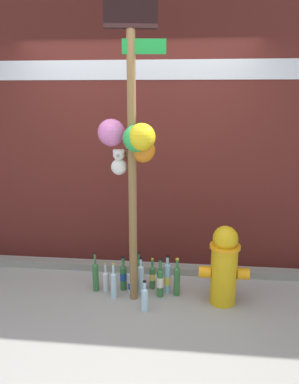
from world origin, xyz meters
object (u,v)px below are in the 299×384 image
bottle_7 (152,277)px  bottle_9 (160,281)px  bottle_5 (106,280)px  bottle_6 (96,276)px  bottle_11 (123,276)px  memorial_post (131,126)px  bottle_10 (167,277)px  bottle_4 (145,298)px  bottle_0 (141,277)px  bottle_3 (139,272)px  bottle_1 (131,283)px  fire_hydrant (224,265)px  bottle_8 (177,280)px  bottle_2 (114,284)px

bottle_7 → bottle_9: (0.09, -0.15, 0.03)m
bottle_5 → bottle_6: bottle_6 is taller
bottle_6 → bottle_11: (0.27, 0.05, -0.01)m
bottle_6 → memorial_post: bearing=-15.8°
bottle_9 → bottle_10: 0.11m
memorial_post → bottle_6: (-0.40, 0.11, -1.51)m
bottle_4 → bottle_10: 0.41m
bottle_0 → bottle_7: bearing=37.9°
bottle_4 → bottle_0: bearing=103.2°
bottle_3 → bottle_4: size_ratio=1.27×
bottle_0 → bottle_1: bottle_0 is taller
bottle_0 → fire_hydrant: bearing=-7.8°
bottle_5 → bottle_8: bearing=-1.5°
bottle_5 → bottle_9: (0.56, -0.06, 0.05)m
bottle_5 → bottle_10: (0.62, 0.03, 0.05)m
bottle_11 → bottle_2: bearing=-112.7°
bottle_0 → bottle_2: bearing=-152.3°
bottle_2 → bottle_11: 0.17m
bottle_5 → bottle_6: (-0.10, -0.01, 0.05)m
memorial_post → bottle_11: (-0.12, 0.16, -1.53)m
bottle_7 → bottle_8: bottle_8 is taller
memorial_post → bottle_1: memorial_post is taller
bottle_1 → bottle_4: size_ratio=1.14×
bottle_7 → bottle_9: 0.18m
bottle_0 → bottle_4: (0.08, -0.34, -0.03)m
bottle_1 → bottle_8: 0.46m
bottle_6 → bottle_9: size_ratio=1.03×
bottle_11 → bottle_7: bearing=10.7°
bottle_1 → bottle_9: 0.29m
bottle_7 → bottle_8: (0.25, -0.11, 0.04)m
bottle_6 → bottle_9: bearing=-4.0°
bottle_5 → bottle_7: (0.47, 0.09, 0.02)m
fire_hydrant → bottle_9: (-0.60, 0.04, -0.23)m
fire_hydrant → bottle_1: 0.94m
bottle_7 → bottle_6: bearing=-169.4°
bottle_1 → bottle_4: bearing=-59.4°
bottle_6 → bottle_10: bottle_6 is taller
bottle_2 → bottle_4: 0.39m
fire_hydrant → bottle_7: size_ratio=2.33×
bottle_8 → bottle_6: bearing=179.7°
bottle_6 → bottle_9: bottle_6 is taller
bottle_3 → bottle_5: size_ratio=1.27×
bottle_5 → bottle_7: size_ratio=0.91×
bottle_5 → bottle_9: bearing=-6.2°
bottle_4 → bottle_6: (-0.54, 0.31, 0.04)m
bottle_3 → bottle_2: bearing=-132.1°
bottle_0 → bottle_9: (0.20, -0.07, 0.00)m
fire_hydrant → bottle_1: size_ratio=2.25×
bottle_2 → bottle_5: size_ratio=1.20×
bottle_2 → bottle_7: bottle_2 is taller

